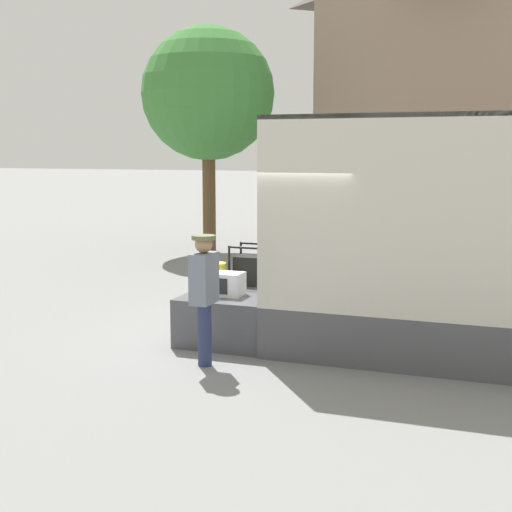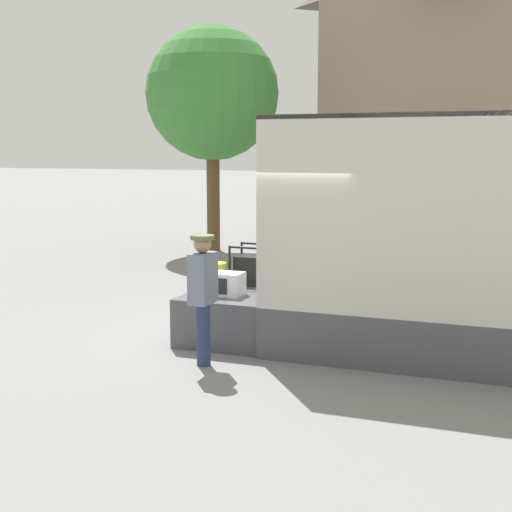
# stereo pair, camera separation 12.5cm
# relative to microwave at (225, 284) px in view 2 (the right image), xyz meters

# --- Properties ---
(ground_plane) EXTENTS (160.00, 160.00, 0.00)m
(ground_plane) POSITION_rel_microwave_xyz_m (0.73, 0.51, -0.87)
(ground_plane) COLOR gray
(tailgate_deck) EXTENTS (1.32, 2.18, 0.70)m
(tailgate_deck) POSITION_rel_microwave_xyz_m (0.07, 0.51, -0.52)
(tailgate_deck) COLOR #4C4C51
(tailgate_deck) RESTS_ON ground
(microwave) EXTENTS (0.53, 0.39, 0.33)m
(microwave) POSITION_rel_microwave_xyz_m (0.00, 0.00, 0.00)
(microwave) COLOR white
(microwave) RESTS_ON tailgate_deck
(portable_generator) EXTENTS (0.62, 0.53, 0.63)m
(portable_generator) POSITION_rel_microwave_xyz_m (0.10, 0.93, 0.07)
(portable_generator) COLOR black
(portable_generator) RESTS_ON tailgate_deck
(orange_bucket) EXTENTS (0.34, 0.34, 0.37)m
(orange_bucket) POSITION_rel_microwave_xyz_m (-0.38, 0.54, 0.02)
(orange_bucket) COLOR yellow
(orange_bucket) RESTS_ON tailgate_deck
(worker_person) EXTENTS (0.31, 0.44, 1.71)m
(worker_person) POSITION_rel_microwave_xyz_m (0.19, -1.14, 0.18)
(worker_person) COLOR navy
(worker_person) RESTS_ON ground
(house_backdrop) EXTENTS (7.44, 6.53, 9.72)m
(house_backdrop) POSITION_rel_microwave_xyz_m (2.07, 13.03, 4.08)
(house_backdrop) COLOR gray
(house_backdrop) RESTS_ON ground
(street_tree) EXTENTS (3.61, 3.61, 6.10)m
(street_tree) POSITION_rel_microwave_xyz_m (-4.09, 8.72, 3.41)
(street_tree) COLOR brown
(street_tree) RESTS_ON ground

